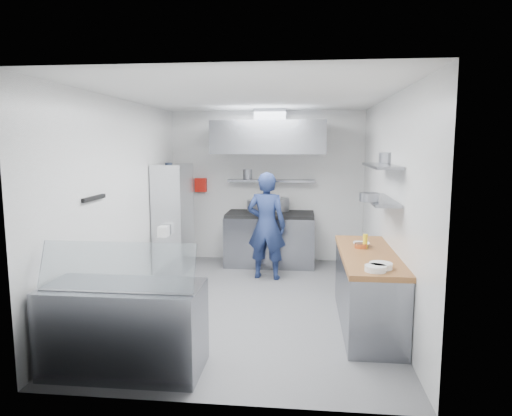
# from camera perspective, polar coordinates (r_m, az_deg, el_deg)

# --- Properties ---
(floor) EXTENTS (5.00, 5.00, 0.00)m
(floor) POSITION_cam_1_polar(r_m,az_deg,el_deg) (6.45, -0.57, -11.80)
(floor) COLOR #565659
(floor) RESTS_ON ground
(ceiling) EXTENTS (5.00, 5.00, 0.00)m
(ceiling) POSITION_cam_1_polar(r_m,az_deg,el_deg) (6.11, -0.61, 13.76)
(ceiling) COLOR silver
(ceiling) RESTS_ON wall_back
(wall_back) EXTENTS (3.60, 2.80, 0.02)m
(wall_back) POSITION_cam_1_polar(r_m,az_deg,el_deg) (8.60, 1.33, 2.72)
(wall_back) COLOR white
(wall_back) RESTS_ON floor
(wall_front) EXTENTS (3.60, 2.80, 0.02)m
(wall_front) POSITION_cam_1_polar(r_m,az_deg,el_deg) (3.69, -5.09, -4.29)
(wall_front) COLOR white
(wall_front) RESTS_ON floor
(wall_left) EXTENTS (2.80, 5.00, 0.02)m
(wall_left) POSITION_cam_1_polar(r_m,az_deg,el_deg) (6.58, -16.36, 0.81)
(wall_left) COLOR white
(wall_left) RESTS_ON floor
(wall_right) EXTENTS (2.80, 5.00, 0.02)m
(wall_right) POSITION_cam_1_polar(r_m,az_deg,el_deg) (6.18, 16.22, 0.37)
(wall_right) COLOR white
(wall_right) RESTS_ON floor
(gas_range) EXTENTS (1.60, 0.80, 0.90)m
(gas_range) POSITION_cam_1_polar(r_m,az_deg,el_deg) (8.34, 1.77, -4.05)
(gas_range) COLOR gray
(gas_range) RESTS_ON floor
(cooktop) EXTENTS (1.57, 0.78, 0.06)m
(cooktop) POSITION_cam_1_polar(r_m,az_deg,el_deg) (8.25, 1.79, -0.79)
(cooktop) COLOR black
(cooktop) RESTS_ON gas_range
(stock_pot_left) EXTENTS (0.28, 0.28, 0.20)m
(stock_pot_left) POSITION_cam_1_polar(r_m,az_deg,el_deg) (8.47, -0.17, 0.33)
(stock_pot_left) COLOR slate
(stock_pot_left) RESTS_ON cooktop
(stock_pot_mid) EXTENTS (0.35, 0.35, 0.24)m
(stock_pot_mid) POSITION_cam_1_polar(r_m,az_deg,el_deg) (8.45, 2.99, 0.44)
(stock_pot_mid) COLOR slate
(stock_pot_mid) RESTS_ON cooktop
(over_range_shelf) EXTENTS (1.60, 0.30, 0.04)m
(over_range_shelf) POSITION_cam_1_polar(r_m,az_deg,el_deg) (8.42, 1.92, 3.43)
(over_range_shelf) COLOR gray
(over_range_shelf) RESTS_ON wall_back
(shelf_pot_a) EXTENTS (0.23, 0.23, 0.18)m
(shelf_pot_a) POSITION_cam_1_polar(r_m,az_deg,el_deg) (8.70, -0.99, 4.30)
(shelf_pot_a) COLOR slate
(shelf_pot_a) RESTS_ON over_range_shelf
(extractor_hood) EXTENTS (1.90, 1.15, 0.55)m
(extractor_hood) POSITION_cam_1_polar(r_m,az_deg,el_deg) (7.98, 1.73, 8.79)
(extractor_hood) COLOR gray
(extractor_hood) RESTS_ON wall_back
(hood_duct) EXTENTS (0.55, 0.55, 0.24)m
(hood_duct) POSITION_cam_1_polar(r_m,az_deg,el_deg) (8.22, 1.87, 11.41)
(hood_duct) COLOR slate
(hood_duct) RESTS_ON extractor_hood
(red_firebox) EXTENTS (0.22, 0.10, 0.26)m
(red_firebox) POSITION_cam_1_polar(r_m,az_deg,el_deg) (8.73, -6.91, 2.88)
(red_firebox) COLOR red
(red_firebox) RESTS_ON wall_back
(chef) EXTENTS (0.69, 0.51, 1.75)m
(chef) POSITION_cam_1_polar(r_m,az_deg,el_deg) (7.41, 1.32, -2.23)
(chef) COLOR navy
(chef) RESTS_ON floor
(wire_rack) EXTENTS (0.50, 0.90, 1.85)m
(wire_rack) POSITION_cam_1_polar(r_m,az_deg,el_deg) (7.99, -10.27, -1.23)
(wire_rack) COLOR silver
(wire_rack) RESTS_ON floor
(rack_bin_a) EXTENTS (0.15, 0.19, 0.17)m
(rack_bin_a) POSITION_cam_1_polar(r_m,az_deg,el_deg) (7.46, -11.49, -2.88)
(rack_bin_a) COLOR white
(rack_bin_a) RESTS_ON wire_rack
(rack_bin_b) EXTENTS (0.12, 0.16, 0.14)m
(rack_bin_b) POSITION_cam_1_polar(r_m,az_deg,el_deg) (7.83, -10.56, 1.35)
(rack_bin_b) COLOR yellow
(rack_bin_b) RESTS_ON wire_rack
(rack_jar) EXTENTS (0.12, 0.12, 0.18)m
(rack_jar) POSITION_cam_1_polar(r_m,az_deg,el_deg) (7.52, -10.87, 4.90)
(rack_jar) COLOR black
(rack_jar) RESTS_ON wire_rack
(knife_strip) EXTENTS (0.04, 0.55, 0.05)m
(knife_strip) POSITION_cam_1_polar(r_m,az_deg,el_deg) (5.74, -19.59, 1.17)
(knife_strip) COLOR black
(knife_strip) RESTS_ON wall_left
(prep_counter_base) EXTENTS (0.62, 2.00, 0.84)m
(prep_counter_base) POSITION_cam_1_polar(r_m,az_deg,el_deg) (5.76, 13.71, -10.07)
(prep_counter_base) COLOR gray
(prep_counter_base) RESTS_ON floor
(prep_counter_top) EXTENTS (0.65, 2.04, 0.06)m
(prep_counter_top) POSITION_cam_1_polar(r_m,az_deg,el_deg) (5.64, 13.86, -5.71)
(prep_counter_top) COLOR #96502E
(prep_counter_top) RESTS_ON prep_counter_base
(plate_stack_a) EXTENTS (0.22, 0.22, 0.06)m
(plate_stack_a) POSITION_cam_1_polar(r_m,az_deg,el_deg) (4.83, 14.72, -7.32)
(plate_stack_a) COLOR white
(plate_stack_a) RESTS_ON prep_counter_top
(plate_stack_b) EXTENTS (0.24, 0.24, 0.06)m
(plate_stack_b) POSITION_cam_1_polar(r_m,az_deg,el_deg) (4.95, 15.33, -6.97)
(plate_stack_b) COLOR white
(plate_stack_b) RESTS_ON prep_counter_top
(copper_pan) EXTENTS (0.16, 0.16, 0.06)m
(copper_pan) POSITION_cam_1_polar(r_m,az_deg,el_deg) (5.85, 12.97, -4.60)
(copper_pan) COLOR #D6703C
(copper_pan) RESTS_ON prep_counter_top
(squeeze_bottle) EXTENTS (0.06, 0.06, 0.18)m
(squeeze_bottle) POSITION_cam_1_polar(r_m,az_deg,el_deg) (5.83, 13.50, -4.07)
(squeeze_bottle) COLOR yellow
(squeeze_bottle) RESTS_ON prep_counter_top
(mixing_bowl) EXTENTS (0.23, 0.23, 0.05)m
(mixing_bowl) POSITION_cam_1_polar(r_m,az_deg,el_deg) (5.95, 13.02, -4.44)
(mixing_bowl) COLOR white
(mixing_bowl) RESTS_ON prep_counter_top
(wall_shelf_lower) EXTENTS (0.30, 1.30, 0.04)m
(wall_shelf_lower) POSITION_cam_1_polar(r_m,az_deg,el_deg) (5.85, 15.23, 0.99)
(wall_shelf_lower) COLOR gray
(wall_shelf_lower) RESTS_ON wall_right
(wall_shelf_upper) EXTENTS (0.30, 1.30, 0.04)m
(wall_shelf_upper) POSITION_cam_1_polar(r_m,az_deg,el_deg) (5.82, 15.38, 5.10)
(wall_shelf_upper) COLOR gray
(wall_shelf_upper) RESTS_ON wall_right
(shelf_pot_c) EXTENTS (0.22, 0.22, 0.10)m
(shelf_pot_c) POSITION_cam_1_polar(r_m,az_deg,el_deg) (5.49, 13.97, 1.32)
(shelf_pot_c) COLOR slate
(shelf_pot_c) RESTS_ON wall_shelf_lower
(shelf_pot_d) EXTENTS (0.25, 0.25, 0.14)m
(shelf_pot_d) POSITION_cam_1_polar(r_m,az_deg,el_deg) (6.21, 16.27, 6.05)
(shelf_pot_d) COLOR slate
(shelf_pot_d) RESTS_ON wall_shelf_upper
(display_case) EXTENTS (1.50, 0.70, 0.85)m
(display_case) POSITION_cam_1_polar(r_m,az_deg,el_deg) (4.72, -16.10, -14.22)
(display_case) COLOR gray
(display_case) RESTS_ON floor
(display_glass) EXTENTS (1.47, 0.19, 0.42)m
(display_glass) POSITION_cam_1_polar(r_m,az_deg,el_deg) (4.41, -17.01, -6.98)
(display_glass) COLOR silver
(display_glass) RESTS_ON display_case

